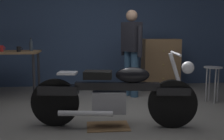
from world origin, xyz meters
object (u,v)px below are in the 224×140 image
motorcycle (115,94)px  mug_black_matte (19,49)px  wooden_dresser (160,64)px  mug_red_diner (1,48)px  person_standing (131,49)px  shop_stool (213,75)px  bottle (31,46)px

motorcycle → mug_black_matte: size_ratio=20.46×
wooden_dresser → motorcycle: bearing=-118.5°
mug_red_diner → person_standing: bearing=1.7°
wooden_dresser → mug_red_diner: 3.31m
person_standing → shop_stool: person_standing is taller
shop_stool → mug_red_diner: size_ratio=5.63×
wooden_dresser → bottle: bearing=-166.5°
shop_stool → mug_black_matte: bearing=172.7°
person_standing → wooden_dresser: size_ratio=1.52×
shop_stool → bottle: (-3.27, 0.66, 0.50)m
motorcycle → mug_red_diner: size_ratio=19.15×
mug_black_matte → person_standing: bearing=4.6°
wooden_dresser → bottle: 2.80m
motorcycle → bottle: bottle is taller
shop_stool → person_standing: bearing=156.0°
shop_stool → mug_red_diner: bearing=171.9°
person_standing → mug_red_diner: bearing=60.2°
person_standing → mug_red_diner: person_standing is taller
person_standing → bottle: size_ratio=6.93×
mug_red_diner → bottle: bottle is taller
motorcycle → mug_black_matte: mug_black_matte is taller
person_standing → shop_stool: (1.37, -0.61, -0.43)m
shop_stool → wooden_dresser: bearing=113.9°
wooden_dresser → mug_red_diner: bearing=-166.4°
person_standing → shop_stool: bearing=-145.5°
person_standing → wooden_dresser: 1.12m
person_standing → mug_black_matte: (-2.08, -0.17, 0.02)m
motorcycle → person_standing: (0.52, 1.70, 0.48)m
motorcycle → shop_stool: size_ratio=3.40×
mug_red_diner → mug_black_matte: mug_red_diner is taller
bottle → wooden_dresser: bearing=13.5°
motorcycle → mug_red_diner: 2.55m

